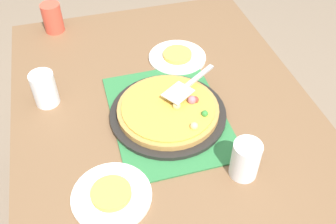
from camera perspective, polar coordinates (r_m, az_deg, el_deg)
The scene contains 12 objects.
dining_table at distance 1.34m, azimuth 0.00°, elevation -3.90°, with size 1.40×1.00×0.75m.
placemat at distance 1.26m, azimuth 0.00°, elevation -0.55°, with size 0.48×0.36×0.01m, color #2D753D.
pizza_pan at distance 1.25m, azimuth 0.00°, elevation -0.23°, with size 0.38×0.38×0.01m, color black.
pizza at distance 1.24m, azimuth 0.11°, elevation 0.44°, with size 0.33×0.33×0.05m.
plate_near_left at distance 1.08m, azimuth -8.37°, elevation -12.22°, with size 0.22×0.22×0.01m, color white.
plate_far_right at distance 1.50m, azimuth 1.39°, elevation 8.11°, with size 0.22×0.22×0.01m, color white.
served_slice_left at distance 1.07m, azimuth -8.44°, elevation -11.84°, with size 0.11×0.11×0.02m, color #EAB747.
served_slice_right at distance 1.49m, azimuth 1.40°, elevation 8.51°, with size 0.11×0.11×0.02m, color #EAB747.
cup_near at distance 1.09m, azimuth 11.42°, elevation -6.95°, with size 0.08×0.08×0.12m, color white.
cup_far at distance 1.33m, azimuth -17.88°, elevation 3.29°, with size 0.08×0.08×0.12m, color white.
cup_corner at distance 1.70m, azimuth -16.79°, elevation 13.26°, with size 0.08×0.08×0.12m, color #E04C38.
pizza_server at distance 1.27m, azimuth 2.88°, elevation 3.96°, with size 0.16×0.22×0.01m.
Camera 1 is at (-0.85, 0.24, 1.65)m, focal length 41.03 mm.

